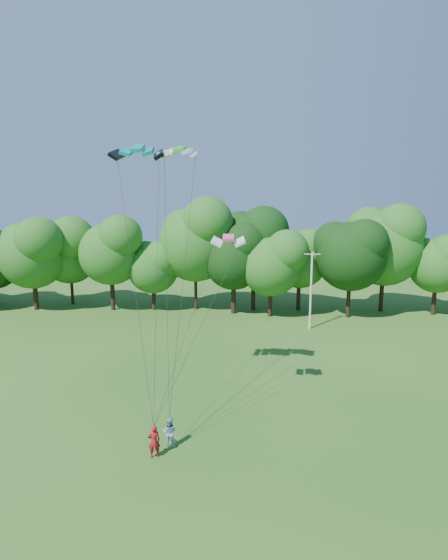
{
  "coord_description": "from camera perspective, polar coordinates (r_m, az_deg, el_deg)",
  "views": [
    {
      "loc": [
        1.25,
        -15.36,
        13.73
      ],
      "look_at": [
        -0.93,
        13.0,
        8.31
      ],
      "focal_mm": 28.0,
      "sensor_mm": 36.0,
      "label": 1
    }
  ],
  "objects": [
    {
      "name": "kite_flyer_left",
      "position": [
        25.09,
        -9.13,
        -20.06
      ],
      "size": [
        0.79,
        0.66,
        1.84
      ],
      "primitive_type": "imported",
      "rotation": [
        0.0,
        0.0,
        3.53
      ],
      "color": "#A6151B",
      "rests_on": "ground"
    },
    {
      "name": "utility_pole",
      "position": [
        46.44,
        11.29,
        -1.28
      ],
      "size": [
        1.63,
        0.2,
        8.16
      ],
      "rotation": [
        0.0,
        0.0,
        -0.02
      ],
      "color": "silver",
      "rests_on": "ground"
    },
    {
      "name": "kite_green",
      "position": [
        27.6,
        -5.81,
        16.68
      ],
      "size": [
        2.66,
        1.56,
        0.44
      ],
      "rotation": [
        0.0,
        0.0,
        -0.18
      ],
      "color": "#30D01F",
      "rests_on": "ground"
    },
    {
      "name": "kite_pink",
      "position": [
        26.1,
        0.57,
        5.55
      ],
      "size": [
        2.06,
        1.05,
        0.39
      ],
      "rotation": [
        0.0,
        0.0,
        0.03
      ],
      "color": "#FF467B",
      "rests_on": "ground"
    },
    {
      "name": "kite_flyer_right",
      "position": [
        25.93,
        -7.12,
        -19.09
      ],
      "size": [
        0.89,
        0.72,
        1.7
      ],
      "primitive_type": "imported",
      "rotation": [
        0.0,
        0.0,
        3.04
      ],
      "color": "#9DBDDA",
      "rests_on": "ground"
    },
    {
      "name": "kite_teal",
      "position": [
        27.98,
        -11.21,
        16.54
      ],
      "size": [
        3.25,
        1.6,
        0.63
      ],
      "rotation": [
        0.0,
        0.0,
        0.05
      ],
      "color": "#048A7F",
      "rests_on": "ground"
    },
    {
      "name": "ground",
      "position": [
        20.64,
        -0.22,
        -30.92
      ],
      "size": [
        160.0,
        160.0,
        0.0
      ],
      "primitive_type": "plane",
      "color": "#205116",
      "rests_on": "ground"
    },
    {
      "name": "tree_back_center",
      "position": [
        52.96,
        3.93,
        4.99
      ],
      "size": [
        9.26,
        9.26,
        13.47
      ],
      "color": "#312213",
      "rests_on": "ground"
    }
  ]
}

